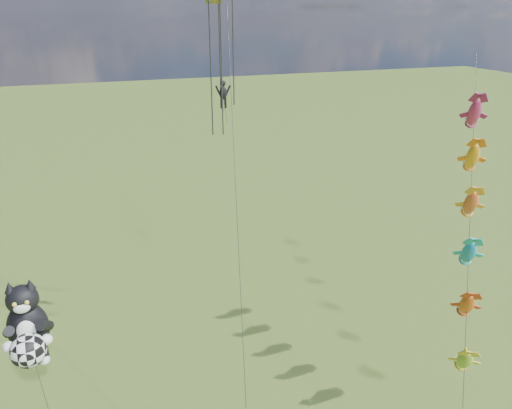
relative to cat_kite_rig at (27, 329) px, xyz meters
name	(u,v)px	position (x,y,z in m)	size (l,w,h in m)	color
cat_kite_rig	(27,329)	(0.00, 0.00, 0.00)	(2.42, 4.11, 9.78)	brown
fish_windsock_rig	(470,229)	(23.07, -3.90, 3.75)	(9.01, 13.31, 19.44)	brown
parafoil_rig	(223,75)	(11.99, 5.55, 11.23)	(4.86, 17.17, 25.45)	brown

